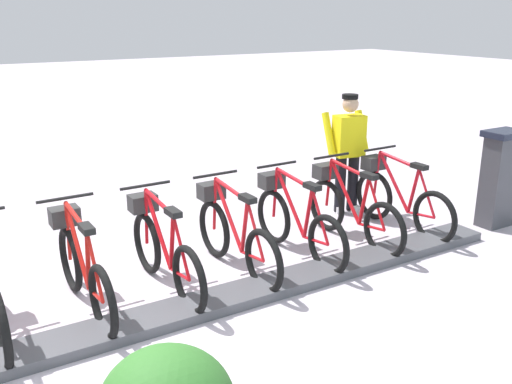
% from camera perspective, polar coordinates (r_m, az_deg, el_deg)
% --- Properties ---
extents(ground_plane, '(60.00, 60.00, 0.00)m').
position_cam_1_polar(ground_plane, '(5.33, -12.67, -13.47)').
color(ground_plane, '#B9ABB7').
extents(dock_rail_base, '(0.44, 8.92, 0.10)m').
position_cam_1_polar(dock_rail_base, '(5.30, -12.71, -13.00)').
color(dock_rail_base, '#47474C').
rests_on(dock_rail_base, ground).
extents(payment_kiosk, '(0.36, 0.52, 1.28)m').
position_cam_1_polar(payment_kiosk, '(8.04, 23.14, 1.38)').
color(payment_kiosk, '#38383D').
rests_on(payment_kiosk, ground).
extents(bike_docked_0, '(1.72, 0.54, 1.02)m').
position_cam_1_polar(bike_docked_0, '(7.57, 14.09, -0.53)').
color(bike_docked_0, black).
rests_on(bike_docked_0, ground).
extents(bike_docked_1, '(1.72, 0.54, 1.02)m').
position_cam_1_polar(bike_docked_1, '(7.04, 9.39, -1.60)').
color(bike_docked_1, black).
rests_on(bike_docked_1, ground).
extents(bike_docked_2, '(1.72, 0.54, 1.02)m').
position_cam_1_polar(bike_docked_2, '(6.57, 3.96, -2.82)').
color(bike_docked_2, black).
rests_on(bike_docked_2, ground).
extents(bike_docked_3, '(1.72, 0.54, 1.02)m').
position_cam_1_polar(bike_docked_3, '(6.16, -2.26, -4.19)').
color(bike_docked_3, black).
rests_on(bike_docked_3, ground).
extents(bike_docked_4, '(1.72, 0.54, 1.02)m').
position_cam_1_polar(bike_docked_4, '(5.84, -9.27, -5.66)').
color(bike_docked_4, black).
rests_on(bike_docked_4, ground).
extents(bike_docked_5, '(1.72, 0.54, 1.02)m').
position_cam_1_polar(bike_docked_5, '(5.63, -17.00, -7.18)').
color(bike_docked_5, black).
rests_on(bike_docked_5, ground).
extents(worker_near_rack, '(0.53, 0.67, 1.66)m').
position_cam_1_polar(worker_near_rack, '(7.97, 9.18, 4.25)').
color(worker_near_rack, white).
rests_on(worker_near_rack, ground).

